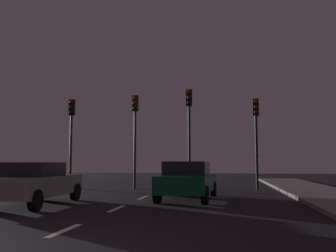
{
  "coord_description": "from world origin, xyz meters",
  "views": [
    {
      "loc": [
        3.35,
        -4.97,
        1.41
      ],
      "look_at": [
        0.56,
        13.26,
        3.24
      ],
      "focal_mm": 39.95,
      "sensor_mm": 36.0,
      "label": 1
    }
  ],
  "objects": [
    {
      "name": "traffic_signal_far_left",
      "position": [
        -5.35,
        15.19,
        3.53
      ],
      "size": [
        0.32,
        0.38,
        5.04
      ],
      "color": "#2D2D30",
      "rests_on": "ground_plane"
    },
    {
      "name": "traffic_signal_center_right",
      "position": [
        1.43,
        15.19,
        3.77
      ],
      "size": [
        0.32,
        0.38,
        5.43
      ],
      "color": "black",
      "rests_on": "ground_plane"
    },
    {
      "name": "car_stopped_ahead",
      "position": [
        1.9,
        9.59,
        0.75
      ],
      "size": [
        2.11,
        4.45,
        1.47
      ],
      "color": "#0F4C2D",
      "rests_on": "ground_plane"
    },
    {
      "name": "traffic_signal_center_left",
      "position": [
        -1.6,
        15.19,
        3.62
      ],
      "size": [
        0.32,
        0.38,
        5.19
      ],
      "color": "#2D2D30",
      "rests_on": "ground_plane"
    },
    {
      "name": "lane_stripe_fourth",
      "position": [
        0.0,
        10.2,
        0.0
      ],
      "size": [
        0.16,
        1.6,
        0.01
      ],
      "primitive_type": "cube",
      "color": "silver",
      "rests_on": "ground_plane"
    },
    {
      "name": "lane_stripe_second",
      "position": [
        0.0,
        2.6,
        0.0
      ],
      "size": [
        0.16,
        1.6,
        0.01
      ],
      "primitive_type": "cube",
      "color": "silver",
      "rests_on": "ground_plane"
    },
    {
      "name": "car_adjacent_lane",
      "position": [
        -3.03,
        6.96,
        0.74
      ],
      "size": [
        1.97,
        4.47,
        1.43
      ],
      "color": "gray",
      "rests_on": "ground_plane"
    },
    {
      "name": "traffic_signal_far_right",
      "position": [
        4.99,
        15.19,
        3.39
      ],
      "size": [
        0.32,
        0.38,
        4.82
      ],
      "color": "black",
      "rests_on": "ground_plane"
    },
    {
      "name": "lane_stripe_fifth",
      "position": [
        0.0,
        14.0,
        0.0
      ],
      "size": [
        0.16,
        1.6,
        0.01
      ],
      "primitive_type": "cube",
      "color": "silver",
      "rests_on": "ground_plane"
    },
    {
      "name": "ground_plane",
      "position": [
        0.0,
        7.0,
        0.0
      ],
      "size": [
        80.0,
        80.0,
        0.0
      ],
      "primitive_type": "plane",
      "color": "black"
    },
    {
      "name": "lane_stripe_third",
      "position": [
        0.0,
        6.4,
        0.0
      ],
      "size": [
        0.16,
        1.6,
        0.01
      ],
      "primitive_type": "cube",
      "color": "silver",
      "rests_on": "ground_plane"
    }
  ]
}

